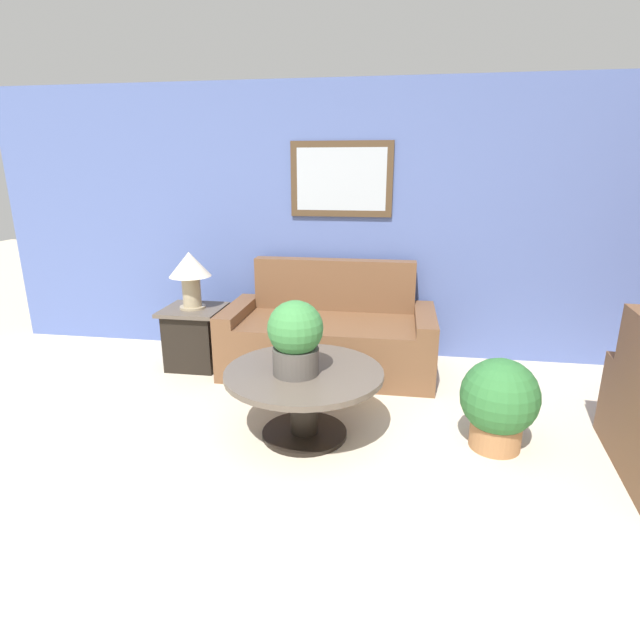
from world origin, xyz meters
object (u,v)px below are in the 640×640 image
potted_plant_on_table (295,337)px  potted_plant_floor (499,402)px  table_lamp (190,271)px  couch_main (329,337)px  side_table (195,336)px  coffee_table (304,389)px

potted_plant_on_table → potted_plant_floor: 1.42m
table_lamp → potted_plant_floor: bearing=-22.7°
table_lamp → couch_main: bearing=5.3°
couch_main → table_lamp: (-1.27, -0.12, 0.61)m
table_lamp → potted_plant_floor: 2.85m
potted_plant_on_table → potted_plant_floor: potted_plant_on_table is taller
side_table → potted_plant_floor: (2.57, -1.08, 0.04)m
side_table → table_lamp: size_ratio=1.10×
couch_main → potted_plant_on_table: potted_plant_on_table is taller
couch_main → potted_plant_on_table: bearing=-92.0°
table_lamp → potted_plant_on_table: 1.71m
couch_main → potted_plant_floor: bearing=-42.5°
potted_plant_on_table → potted_plant_floor: bearing=4.4°
coffee_table → table_lamp: bearing=138.4°
couch_main → coffee_table: bearing=-90.1°
couch_main → coffee_table: 1.24m
couch_main → potted_plant_on_table: (-0.04, -1.30, 0.44)m
potted_plant_on_table → coffee_table: bearing=53.0°
side_table → potted_plant_floor: size_ratio=0.91×
table_lamp → potted_plant_on_table: (1.22, -1.18, -0.17)m
couch_main → coffee_table: (-0.00, -1.24, 0.04)m
coffee_table → potted_plant_floor: 1.31m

